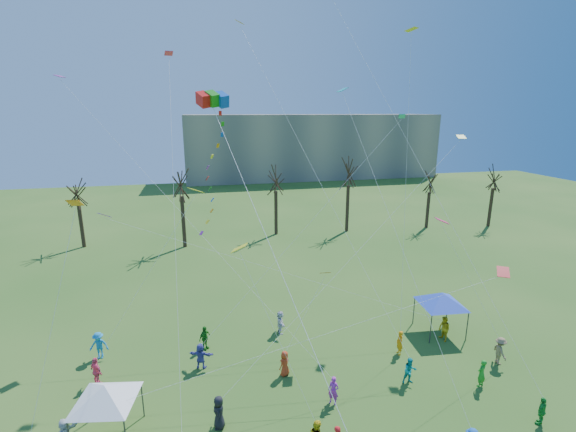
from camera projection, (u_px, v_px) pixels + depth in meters
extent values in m
cube|color=gray|center=(312.00, 146.00, 97.47)|extent=(60.00, 14.00, 15.00)
cylinder|color=black|center=(81.00, 226.00, 47.47)|extent=(0.44, 0.44, 5.22)
cylinder|color=black|center=(183.00, 222.00, 47.41)|extent=(0.44, 0.44, 6.19)
cylinder|color=black|center=(276.00, 213.00, 52.41)|extent=(0.44, 0.44, 5.80)
cylinder|color=black|center=(347.00, 209.00, 53.65)|extent=(0.44, 0.44, 6.28)
cylinder|color=black|center=(428.00, 210.00, 55.47)|extent=(0.44, 0.44, 5.02)
cylinder|color=black|center=(490.00, 207.00, 56.12)|extent=(0.44, 0.44, 5.45)
cube|color=red|center=(203.00, 99.00, 21.47)|extent=(0.79, 1.12, 0.98)
cube|color=#188B12|center=(212.00, 100.00, 21.58)|extent=(0.79, 1.12, 0.98)
cube|color=#0E4AB7|center=(222.00, 100.00, 21.68)|extent=(0.79, 1.12, 0.98)
cylinder|color=white|center=(282.00, 274.00, 17.23)|extent=(0.02, 0.02, 19.93)
cylinder|color=#3F3F44|center=(93.00, 401.00, 21.05)|extent=(0.08, 0.08, 2.07)
cylinder|color=#3F3F44|center=(143.00, 400.00, 21.16)|extent=(0.08, 0.08, 2.07)
pyramid|color=white|center=(105.00, 393.00, 19.49)|extent=(3.88, 3.88, 0.89)
cylinder|color=#3F3F44|center=(431.00, 329.00, 27.90)|extent=(0.08, 0.08, 2.20)
cylinder|color=#3F3F44|center=(467.00, 326.00, 28.24)|extent=(0.08, 0.08, 2.20)
cylinder|color=#3F3F44|center=(414.00, 310.00, 30.51)|extent=(0.08, 0.08, 2.20)
cylinder|color=#3F3F44|center=(447.00, 308.00, 30.85)|extent=(0.08, 0.08, 2.20)
pyramid|color=blue|center=(442.00, 298.00, 28.97)|extent=(4.17, 4.17, 0.94)
imported|color=green|center=(542.00, 411.00, 20.70)|extent=(1.00, 0.78, 1.59)
imported|color=black|center=(219.00, 412.00, 20.46)|extent=(0.66, 0.93, 1.80)
imported|color=purple|center=(333.00, 391.00, 22.16)|extent=(0.72, 0.69, 1.65)
imported|color=#0B9A98|center=(410.00, 371.00, 23.85)|extent=(0.85, 0.68, 1.65)
imported|color=olive|center=(500.00, 351.00, 25.67)|extent=(0.84, 1.27, 1.84)
imported|color=#FF547E|center=(96.00, 371.00, 23.67)|extent=(1.04, 1.07, 1.80)
imported|color=#4A4CA1|center=(201.00, 356.00, 25.25)|extent=(1.64, 1.01, 1.69)
imported|color=#BD3617|center=(285.00, 363.00, 24.57)|extent=(0.94, 0.90, 1.63)
imported|color=orange|center=(400.00, 343.00, 26.70)|extent=(0.45, 0.64, 1.67)
imported|color=gold|center=(444.00, 329.00, 28.28)|extent=(0.74, 0.92, 1.81)
imported|color=#187FC0|center=(99.00, 345.00, 26.25)|extent=(1.28, 0.85, 1.86)
imported|color=#1E791A|center=(205.00, 338.00, 27.27)|extent=(1.00, 0.99, 1.69)
imported|color=silver|center=(280.00, 322.00, 29.28)|extent=(0.66, 1.64, 1.72)
imported|color=#209623|center=(482.00, 373.00, 23.57)|extent=(0.74, 0.63, 1.73)
cube|color=orange|center=(75.00, 203.00, 16.38)|extent=(0.55, 0.63, 0.38)
cylinder|color=white|center=(49.00, 343.00, 16.19)|extent=(0.01, 0.01, 11.13)
cube|color=#F62958|center=(169.00, 53.00, 24.35)|extent=(0.57, 0.70, 0.21)
cylinder|color=white|center=(175.00, 225.00, 20.21)|extent=(0.01, 0.01, 22.18)
cube|color=yellow|center=(239.00, 248.00, 17.92)|extent=(0.81, 0.75, 0.37)
cylinder|color=white|center=(279.00, 341.00, 18.39)|extent=(0.01, 0.01, 9.00)
cube|color=#18AEB9|center=(343.00, 90.00, 23.82)|extent=(0.65, 0.57, 0.27)
cylinder|color=white|center=(399.00, 241.00, 21.09)|extent=(0.01, 0.01, 18.91)
cylinder|color=white|center=(419.00, 164.00, 24.96)|extent=(0.01, 0.01, 28.62)
cube|color=red|center=(503.00, 272.00, 21.31)|extent=(0.91, 0.95, 0.37)
cylinder|color=white|center=(295.00, 344.00, 20.22)|extent=(0.01, 0.01, 23.28)
cube|color=#A0CB2F|center=(461.00, 137.00, 28.92)|extent=(0.77, 0.88, 0.26)
cylinder|color=white|center=(361.00, 248.00, 24.64)|extent=(0.01, 0.01, 23.61)
cube|color=#AA30A2|center=(59.00, 76.00, 26.06)|extent=(0.75, 0.70, 0.18)
cylinder|color=white|center=(185.00, 217.00, 24.05)|extent=(0.01, 0.01, 25.33)
cube|color=#FFAA0D|center=(240.00, 22.00, 29.35)|extent=(0.75, 0.69, 0.33)
cylinder|color=white|center=(316.00, 175.00, 26.54)|extent=(0.01, 0.01, 25.71)
cube|color=#EF2757|center=(442.00, 221.00, 22.80)|extent=(0.82, 0.72, 0.31)
cylinder|color=white|center=(473.00, 287.00, 24.19)|extent=(0.01, 0.01, 9.42)
cube|color=#FFFA1A|center=(196.00, 190.00, 19.89)|extent=(0.83, 0.76, 0.30)
cylinder|color=white|center=(141.00, 285.00, 21.73)|extent=(0.01, 0.01, 12.35)
cube|color=#17AE9A|center=(402.00, 116.00, 31.50)|extent=(0.68, 0.73, 0.34)
cylinder|color=white|center=(312.00, 220.00, 28.32)|extent=(0.01, 0.01, 22.44)
cube|color=#DA640B|center=(325.00, 273.00, 26.31)|extent=(0.65, 0.78, 0.35)
cylinder|color=white|center=(306.00, 313.00, 25.38)|extent=(0.01, 0.01, 5.54)
cube|color=yellow|center=(412.00, 29.00, 26.38)|extent=(0.89, 0.95, 0.20)
cylinder|color=white|center=(406.00, 184.00, 26.48)|extent=(0.01, 0.01, 19.95)
cube|color=#BB35B9|center=(104.00, 215.00, 27.20)|extent=(0.93, 0.93, 0.40)
cylinder|color=white|center=(277.00, 270.00, 27.69)|extent=(0.01, 0.01, 24.64)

